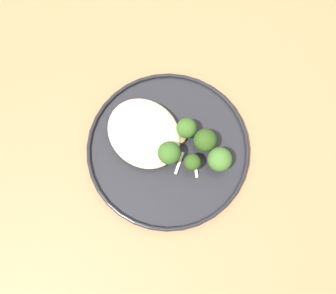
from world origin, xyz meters
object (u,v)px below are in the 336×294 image
object	(u,v)px
seared_scallop_half_hidden	(131,126)
broccoli_floret_front_edge	(169,153)
seared_scallop_center_golden	(130,110)
seared_scallop_front_small	(145,138)
broccoli_floret_right_tilted	(187,128)
seared_scallop_on_noodles	(161,127)
broccoli_floret_split_head	(220,159)
broccoli_floret_small_sprig	(203,142)
seared_scallop_right_edge	(178,136)
dinner_plate	(168,149)
broccoli_floret_center_pile	(192,163)

from	to	relation	value
seared_scallop_half_hidden	broccoli_floret_front_edge	xyz separation A→B (m)	(0.09, 0.01, 0.02)
seared_scallop_center_golden	seared_scallop_front_small	bearing A→B (deg)	-15.60
seared_scallop_center_golden	broccoli_floret_front_edge	distance (m)	0.11
broccoli_floret_front_edge	seared_scallop_half_hidden	bearing A→B (deg)	-172.63
seared_scallop_front_small	broccoli_floret_right_tilted	bearing A→B (deg)	55.44
seared_scallop_on_noodles	broccoli_floret_split_head	world-z (taller)	broccoli_floret_split_head
broccoli_floret_small_sprig	seared_scallop_right_edge	bearing A→B (deg)	-155.00
broccoli_floret_front_edge	broccoli_floret_small_sprig	bearing A→B (deg)	64.99
dinner_plate	broccoli_floret_small_sprig	xyz separation A→B (m)	(0.04, 0.05, 0.03)
dinner_plate	broccoli_floret_center_pile	xyz separation A→B (m)	(0.05, 0.01, 0.03)
broccoli_floret_front_edge	broccoli_floret_split_head	world-z (taller)	broccoli_floret_front_edge
seared_scallop_center_golden	seared_scallop_front_small	size ratio (longest dim) A/B	0.83
seared_scallop_on_noodles	broccoli_floret_front_edge	size ratio (longest dim) A/B	0.45
seared_scallop_right_edge	broccoli_floret_split_head	size ratio (longest dim) A/B	0.56
dinner_plate	broccoli_floret_small_sprig	size ratio (longest dim) A/B	5.45
seared_scallop_center_golden	seared_scallop_front_small	xyz separation A→B (m)	(0.06, -0.02, 0.00)
seared_scallop_half_hidden	seared_scallop_front_small	size ratio (longest dim) A/B	0.96
seared_scallop_center_golden	broccoli_floret_center_pile	world-z (taller)	broccoli_floret_center_pile
seared_scallop_on_noodles	seared_scallop_front_small	xyz separation A→B (m)	(-0.01, -0.04, 0.00)
seared_scallop_center_golden	seared_scallop_front_small	world-z (taller)	seared_scallop_front_small
broccoli_floret_right_tilted	seared_scallop_center_golden	bearing A→B (deg)	-155.66
seared_scallop_right_edge	broccoli_floret_front_edge	distance (m)	0.05
seared_scallop_on_noodles	broccoli_floret_right_tilted	world-z (taller)	broccoli_floret_right_tilted
seared_scallop_center_golden	broccoli_floret_front_edge	xyz separation A→B (m)	(0.11, -0.01, 0.02)
broccoli_floret_right_tilted	broccoli_floret_front_edge	bearing A→B (deg)	-77.60
dinner_plate	broccoli_floret_small_sprig	bearing A→B (deg)	48.90
seared_scallop_half_hidden	broccoli_floret_split_head	world-z (taller)	broccoli_floret_split_head
seared_scallop_center_golden	broccoli_floret_front_edge	world-z (taller)	broccoli_floret_front_edge
seared_scallop_front_small	seared_scallop_right_edge	world-z (taller)	seared_scallop_front_small
seared_scallop_on_noodles	broccoli_floret_split_head	size ratio (longest dim) A/B	0.47
seared_scallop_right_edge	broccoli_floret_front_edge	size ratio (longest dim) A/B	0.54
dinner_plate	broccoli_floret_right_tilted	xyz separation A→B (m)	(0.00, 0.04, 0.03)
broccoli_floret_center_pile	seared_scallop_half_hidden	bearing A→B (deg)	-167.06
broccoli_floret_split_head	seared_scallop_front_small	bearing A→B (deg)	-152.56
dinner_plate	seared_scallop_on_noodles	bearing A→B (deg)	153.96
seared_scallop_half_hidden	seared_scallop_on_noodles	distance (m)	0.05
seared_scallop_half_hidden	broccoli_floret_right_tilted	world-z (taller)	broccoli_floret_right_tilted
seared_scallop_on_noodles	seared_scallop_right_edge	distance (m)	0.03
broccoli_floret_split_head	broccoli_floret_small_sprig	bearing A→B (deg)	177.73
dinner_plate	broccoli_floret_center_pile	size ratio (longest dim) A/B	6.21
seared_scallop_half_hidden	broccoli_floret_center_pile	bearing A→B (deg)	12.94
broccoli_floret_front_edge	seared_scallop_front_small	bearing A→B (deg)	-171.40
seared_scallop_on_noodles	broccoli_floret_center_pile	xyz separation A→B (m)	(0.09, -0.01, 0.02)
dinner_plate	seared_scallop_half_hidden	bearing A→B (deg)	-163.62
broccoli_floret_small_sprig	broccoli_floret_right_tilted	world-z (taller)	broccoli_floret_small_sprig
seared_scallop_on_noodles	seared_scallop_center_golden	bearing A→B (deg)	-163.14
seared_scallop_on_noodles	broccoli_floret_front_edge	world-z (taller)	broccoli_floret_front_edge
broccoli_floret_small_sprig	seared_scallop_on_noodles	bearing A→B (deg)	-158.90
dinner_plate	broccoli_floret_split_head	size ratio (longest dim) A/B	5.50
seared_scallop_front_small	broccoli_floret_split_head	xyz separation A→B (m)	(0.12, 0.06, 0.02)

